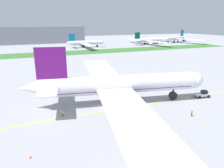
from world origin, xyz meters
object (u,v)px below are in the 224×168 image
(ground_crew_wingwalker_port, at_px, (192,113))
(parked_airliner_far_outer, at_px, (175,38))
(airliner_foreground, at_px, (117,85))
(parked_airliner_far_centre, at_px, (85,43))
(ground_crew_marshaller_front, at_px, (63,113))
(parked_airliner_far_right, at_px, (148,40))
(traffic_cone_near_nose, at_px, (30,157))
(pushback_tug, at_px, (202,94))

(ground_crew_wingwalker_port, relative_size, parked_airliner_far_outer, 0.02)
(airliner_foreground, xyz_separation_m, parked_airliner_far_centre, (28.35, 136.44, -1.32))
(ground_crew_marshaller_front, bearing_deg, parked_airliner_far_right, 51.60)
(parked_airliner_far_centre, distance_m, parked_airliner_far_right, 67.27)
(traffic_cone_near_nose, xyz_separation_m, parked_airliner_far_right, (119.30, 154.99, 3.98))
(ground_crew_wingwalker_port, xyz_separation_m, ground_crew_marshaller_front, (-29.14, 12.15, -0.01))
(ground_crew_wingwalker_port, distance_m, traffic_cone_near_nose, 37.24)
(pushback_tug, height_order, parked_airliner_far_right, parked_airliner_far_right)
(pushback_tug, relative_size, parked_airliner_far_centre, 0.11)
(pushback_tug, height_order, ground_crew_marshaller_front, pushback_tug)
(ground_crew_marshaller_front, xyz_separation_m, parked_airliner_far_right, (111.28, 140.42, 3.32))
(ground_crew_wingwalker_port, xyz_separation_m, parked_airliner_far_centre, (14.89, 151.10, 3.25))
(parked_airliner_far_outer, bearing_deg, airliner_foreground, -133.19)
(parked_airliner_far_centre, bearing_deg, airliner_foreground, -101.74)
(parked_airliner_far_right, bearing_deg, ground_crew_marshaller_front, -128.40)
(airliner_foreground, distance_m, ground_crew_wingwalker_port, 20.42)
(ground_crew_marshaller_front, xyz_separation_m, parked_airliner_far_centre, (44.03, 138.95, 3.26))
(traffic_cone_near_nose, relative_size, parked_airliner_far_centre, 0.01)
(parked_airliner_far_right, bearing_deg, parked_airliner_far_centre, -178.75)
(pushback_tug, height_order, parked_airliner_far_outer, parked_airliner_far_outer)
(ground_crew_wingwalker_port, bearing_deg, traffic_cone_near_nose, -176.28)
(pushback_tug, distance_m, parked_airliner_far_outer, 187.12)
(airliner_foreground, distance_m, ground_crew_marshaller_front, 16.53)
(pushback_tug, relative_size, parked_airliner_far_right, 0.10)
(pushback_tug, distance_m, parked_airliner_far_centre, 141.71)
(airliner_foreground, xyz_separation_m, ground_crew_wingwalker_port, (13.46, -14.66, -4.57))
(pushback_tug, xyz_separation_m, ground_crew_marshaller_front, (-42.05, 2.70, -0.03))
(parked_airliner_far_right, relative_size, parked_airliner_far_outer, 0.96)
(airliner_foreground, distance_m, traffic_cone_near_nose, 29.68)
(parked_airliner_far_centre, xyz_separation_m, parked_airliner_far_right, (67.25, 1.47, 0.06))
(parked_airliner_far_centre, relative_size, parked_airliner_far_outer, 0.82)
(pushback_tug, relative_size, parked_airliner_far_outer, 0.09)
(ground_crew_marshaller_front, relative_size, traffic_cone_near_nose, 2.68)
(ground_crew_wingwalker_port, bearing_deg, pushback_tug, 36.20)
(parked_airliner_far_outer, bearing_deg, parked_airliner_far_centre, -175.09)
(ground_crew_marshaller_front, relative_size, parked_airliner_far_right, 0.02)
(airliner_foreground, height_order, parked_airliner_far_right, airliner_foreground)
(ground_crew_wingwalker_port, distance_m, ground_crew_marshaller_front, 31.57)
(airliner_foreground, height_order, parked_airliner_far_centre, airliner_foreground)
(parked_airliner_far_outer, bearing_deg, ground_crew_wingwalker_port, -127.56)
(airliner_foreground, relative_size, parked_airliner_far_centre, 1.48)
(ground_crew_wingwalker_port, xyz_separation_m, parked_airliner_far_outer, (123.39, 160.43, 3.71))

